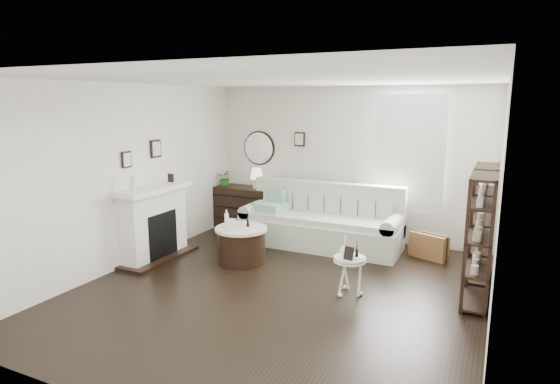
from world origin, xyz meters
The scene contains 18 objects.
room centered at (0.73, 2.70, 1.60)m, with size 5.50×5.50×5.50m.
fireplace centered at (-2.32, 0.30, 0.54)m, with size 0.50×1.40×1.84m.
shelf_unit_far centered at (2.33, 1.55, 0.80)m, with size 0.30×0.80×1.60m.
shelf_unit_near centered at (2.33, 0.65, 0.80)m, with size 0.30×0.80×1.60m.
sofa centered at (-0.21, 2.08, 0.35)m, with size 2.72×0.94×1.06m.
quilt centered at (-1.10, 1.95, 0.61)m, with size 0.55×0.45×0.14m, color #24845B.
suitcase centered at (1.57, 2.14, 0.20)m, with size 0.60×0.20×0.40m, color brown.
dresser centered at (-2.03, 2.47, 0.41)m, with size 1.22×0.52×0.81m.
table_lamp centered at (-1.67, 2.47, 1.01)m, with size 0.24×0.24×0.39m, color beige, non-canonical shape.
potted_plant centered at (-2.34, 2.42, 0.97)m, with size 0.29×0.25×0.32m, color #1F611B.
drum_table centered at (-1.00, 0.72, 0.28)m, with size 0.80×0.80×0.55m.
pedestal_table centered at (0.85, 0.27, 0.45)m, with size 0.41×0.41×0.50m.
eiffel_drum centered at (-0.92, 0.78, 0.66)m, with size 0.12×0.12×0.21m, color black, non-canonical shape.
bottle_drum centered at (-1.20, 0.63, 0.69)m, with size 0.06×0.06×0.27m, color silver.
card_frame_drum centered at (-1.06, 0.52, 0.64)m, with size 0.14×0.01×0.18m, color silver.
eiffel_ped centered at (0.93, 0.29, 0.59)m, with size 0.11×0.11×0.19m, color black, non-canonical shape.
flask_ped centered at (0.78, 0.28, 0.63)m, with size 0.14×0.14×0.26m, color silver, non-canonical shape.
card_frame_ped centered at (0.87, 0.16, 0.58)m, with size 0.13×0.01×0.17m, color black.
Camera 1 is at (2.48, -5.23, 2.44)m, focal length 30.00 mm.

